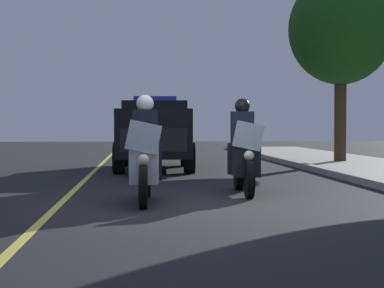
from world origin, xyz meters
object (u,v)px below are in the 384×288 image
object	(u,v)px
police_suv	(155,131)
tree_far_back	(341,30)
police_motorcycle_lead_right	(244,155)
police_motorcycle_lead_left	(145,159)

from	to	relation	value
police_suv	tree_far_back	bearing A→B (deg)	109.06
police_suv	police_motorcycle_lead_right	bearing A→B (deg)	12.57
police_suv	tree_far_back	size ratio (longest dim) A/B	0.83
police_motorcycle_lead_right	tree_far_back	xyz separation A→B (m)	(-8.54, 4.52, 3.58)
police_suv	tree_far_back	distance (m)	7.08
police_motorcycle_lead_left	tree_far_back	distance (m)	12.11
police_motorcycle_lead_right	tree_far_back	distance (m)	10.30
police_motorcycle_lead_left	police_suv	size ratio (longest dim) A/B	0.43
police_motorcycle_lead_right	tree_far_back	bearing A→B (deg)	152.12
police_motorcycle_lead_left	tree_far_back	xyz separation A→B (m)	(-9.71, 6.29, 3.58)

